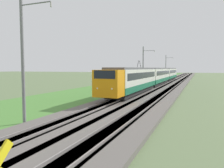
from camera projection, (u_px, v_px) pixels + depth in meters
ballast_main at (160, 84)px, 52.33m from camera, size 240.00×4.40×0.30m
ballast_adjacent at (177, 84)px, 50.91m from camera, size 240.00×4.40×0.30m
track_main at (160, 84)px, 52.33m from camera, size 240.00×1.57×0.45m
track_adjacent at (177, 84)px, 50.91m from camera, size 240.00×1.57×0.45m
grass_verge at (134, 84)px, 54.76m from camera, size 240.00×12.98×0.12m
passenger_train at (158, 75)px, 48.63m from camera, size 58.46×2.86×5.09m
catenary_mast_near at (23, 58)px, 14.71m from camera, size 0.22×2.56×8.98m
catenary_mast_mid at (143, 66)px, 46.44m from camera, size 0.22×2.56×8.50m
catenary_mast_far at (166, 67)px, 78.16m from camera, size 0.22×2.56×8.57m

